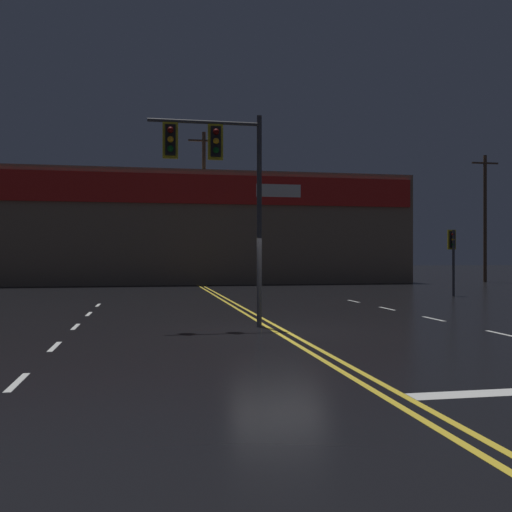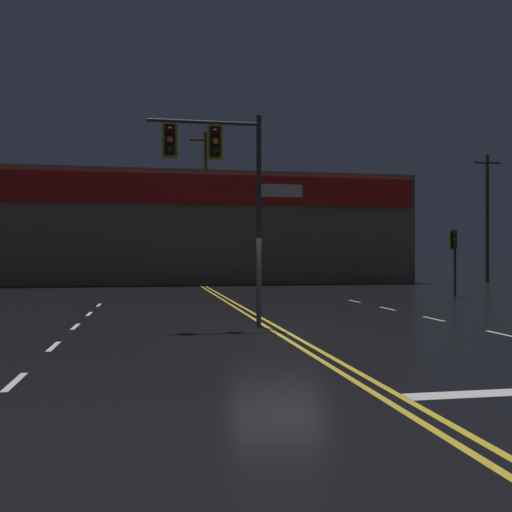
# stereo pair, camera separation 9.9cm
# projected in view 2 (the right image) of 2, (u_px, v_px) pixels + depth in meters

# --- Properties ---
(ground_plane) EXTENTS (200.00, 200.00, 0.00)m
(ground_plane) POSITION_uv_depth(u_px,v_px,m) (278.00, 330.00, 15.31)
(ground_plane) COLOR black
(road_markings) EXTENTS (16.24, 60.00, 0.01)m
(road_markings) POSITION_uv_depth(u_px,v_px,m) (335.00, 337.00, 14.02)
(road_markings) COLOR gold
(road_markings) RESTS_ON ground
(traffic_signal_median) EXTENTS (3.17, 0.36, 5.96)m
(traffic_signal_median) POSITION_uv_depth(u_px,v_px,m) (215.00, 166.00, 15.81)
(traffic_signal_median) COLOR #38383D
(traffic_signal_median) RESTS_ON ground
(traffic_signal_corner_northeast) EXTENTS (0.42, 0.36, 3.32)m
(traffic_signal_corner_northeast) POSITION_uv_depth(u_px,v_px,m) (454.00, 247.00, 28.45)
(traffic_signal_corner_northeast) COLOR #38383D
(traffic_signal_corner_northeast) RESTS_ON ground
(building_backdrop) EXTENTS (31.54, 10.23, 8.01)m
(building_backdrop) POSITION_uv_depth(u_px,v_px,m) (196.00, 230.00, 44.11)
(building_backdrop) COLOR #7A6651
(building_backdrop) RESTS_ON ground
(utility_pole_row) EXTENTS (46.71, 0.26, 10.92)m
(utility_pole_row) POSITION_uv_depth(u_px,v_px,m) (190.00, 207.00, 39.88)
(utility_pole_row) COLOR #4C3828
(utility_pole_row) RESTS_ON ground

